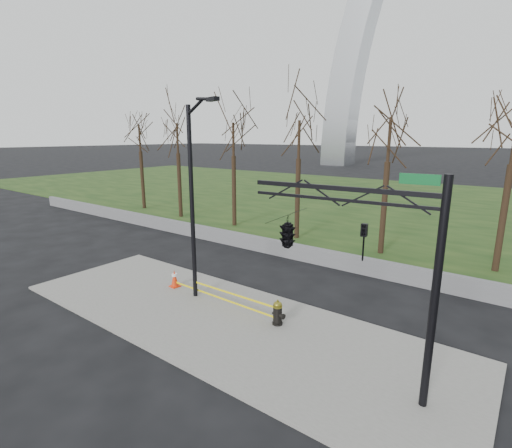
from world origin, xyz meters
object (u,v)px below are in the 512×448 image
Objects in this scene: fire_hydrant at (278,313)px; traffic_signal_mast at (312,235)px; traffic_cone at (175,278)px; street_light at (194,191)px.

fire_hydrant is 0.16× the size of traffic_signal_mast.
traffic_signal_mast is at bearing -12.15° from traffic_cone.
street_light is at bearing -7.21° from traffic_cone.
traffic_signal_mast is (2.10, -1.54, 3.61)m from fire_hydrant.
traffic_cone is 8.81m from traffic_signal_mast.
traffic_signal_mast is (7.84, -1.69, 3.65)m from traffic_cone.
fire_hydrant is 0.12× the size of street_light.
street_light is 1.37× the size of traffic_signal_mast.
traffic_signal_mast is (6.15, -1.47, -0.55)m from street_light.
traffic_signal_mast reaches higher than traffic_cone.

